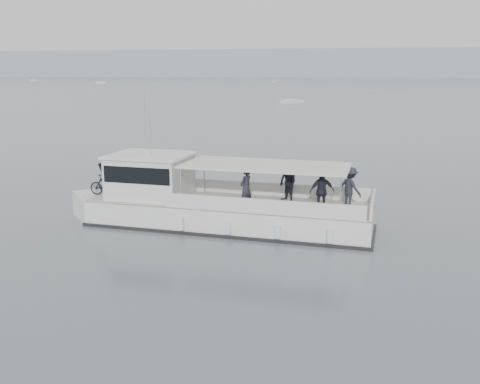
# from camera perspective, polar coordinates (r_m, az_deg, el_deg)

# --- Properties ---
(ground) EXTENTS (1400.00, 1400.00, 0.00)m
(ground) POSITION_cam_1_polar(r_m,az_deg,el_deg) (26.25, 7.68, -2.22)
(ground) COLOR slate
(ground) RESTS_ON ground
(headland) EXTENTS (1400.00, 90.00, 28.00)m
(headland) POSITION_cam_1_polar(r_m,az_deg,el_deg) (585.37, 11.51, 13.28)
(headland) COLOR #939EA8
(headland) RESTS_ON ground
(tour_boat) EXTENTS (14.26, 4.54, 5.93)m
(tour_boat) POSITION_cam_1_polar(r_m,az_deg,el_deg) (23.88, -4.03, -1.23)
(tour_boat) COLOR white
(tour_boat) RESTS_ON ground
(moored_fleet) EXTENTS (329.78, 357.92, 10.92)m
(moored_fleet) POSITION_cam_1_polar(r_m,az_deg,el_deg) (252.08, -3.54, 11.34)
(moored_fleet) COLOR white
(moored_fleet) RESTS_ON ground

